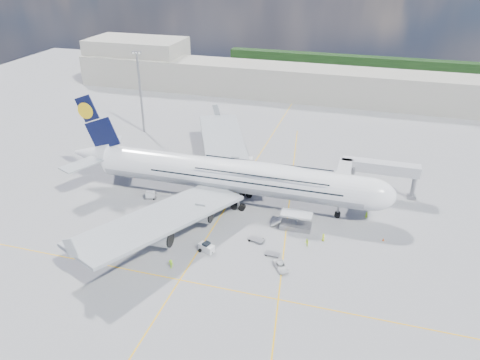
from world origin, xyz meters
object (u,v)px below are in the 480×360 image
(cone_wing_right_outer, at_px, (149,242))
(service_van, at_px, (281,266))
(catering_truck_outer, at_px, (219,138))
(crew_van, at_px, (323,237))
(cone_nose, at_px, (383,239))
(dolly_back, at_px, (150,195))
(cargo_loader, at_px, (295,223))
(airliner, at_px, (231,175))
(dolly_row_b, at_px, (119,234))
(jet_bridge, at_px, (366,171))
(crew_tug, at_px, (171,264))
(crew_nose, at_px, (366,215))
(dolly_nose_far, at_px, (272,254))
(catering_truck_inner, at_px, (240,160))
(crew_wing, at_px, (168,218))
(cone_wing_right_inner, at_px, (158,219))
(dolly_nose_near, at_px, (256,239))
(baggage_tug, at_px, (206,247))
(light_mast, at_px, (140,92))
(cone_wing_left_inner, at_px, (226,173))
(crew_loader, at_px, (307,243))
(cone_wing_left_outer, at_px, (244,147))
(dolly_row_a, at_px, (149,217))
(dolly_row_c, at_px, (149,226))

(cone_wing_right_outer, bearing_deg, service_van, -0.99)
(catering_truck_outer, height_order, crew_van, catering_truck_outer)
(cone_nose, height_order, cone_wing_right_outer, cone_nose)
(dolly_back, distance_m, catering_truck_outer, 36.98)
(cargo_loader, distance_m, dolly_back, 35.49)
(service_van, height_order, crew_van, crew_van)
(airliner, distance_m, dolly_row_b, 28.04)
(jet_bridge, distance_m, crew_tug, 50.66)
(crew_nose, bearing_deg, service_van, -130.65)
(service_van, bearing_deg, airliner, 94.61)
(dolly_nose_far, height_order, catering_truck_outer, catering_truck_outer)
(catering_truck_inner, relative_size, service_van, 1.53)
(airliner, height_order, dolly_back, airliner)
(crew_wing, bearing_deg, cone_wing_right_inner, 102.33)
(dolly_back, height_order, cone_wing_right_outer, dolly_back)
(dolly_nose_near, relative_size, baggage_tug, 1.02)
(cone_wing_right_inner, bearing_deg, light_mast, 119.94)
(cargo_loader, relative_size, crew_van, 5.11)
(light_mast, height_order, service_van, light_mast)
(catering_truck_outer, bearing_deg, light_mast, 176.27)
(crew_wing, relative_size, cone_wing_left_inner, 2.46)
(dolly_back, xyz_separation_m, crew_loader, (38.85, -9.05, -0.05))
(catering_truck_outer, xyz_separation_m, crew_tug, (10.78, -59.82, -0.77))
(crew_nose, xyz_separation_m, cone_wing_right_outer, (-41.80, -22.16, -0.63))
(baggage_tug, xyz_separation_m, crew_van, (21.59, 10.16, -0.05))
(cargo_loader, xyz_separation_m, cone_nose, (18.20, 0.49, -0.98))
(cone_wing_left_outer, bearing_deg, dolly_row_a, -101.03)
(dolly_row_c, relative_size, baggage_tug, 0.99)
(dolly_nose_near, xyz_separation_m, cone_wing_right_inner, (-22.68, 1.52, -0.12))
(crew_wing, bearing_deg, crew_loader, -87.68)
(light_mast, height_order, crew_tug, light_mast)
(dolly_row_b, distance_m, baggage_tug, 18.75)
(cone_wing_right_outer, bearing_deg, catering_truck_outer, 93.30)
(catering_truck_outer, distance_m, service_van, 62.21)
(cargo_loader, height_order, crew_tug, cargo_loader)
(cone_wing_right_inner, bearing_deg, cone_wing_left_outer, 81.05)
(jet_bridge, xyz_separation_m, cone_wing_left_inner, (-35.08, 2.31, -6.55))
(cargo_loader, distance_m, crew_wing, 27.62)
(jet_bridge, height_order, light_mast, light_mast)
(service_van, bearing_deg, cone_wing_right_outer, 146.10)
(dolly_nose_near, distance_m, crew_loader, 10.27)
(catering_truck_inner, height_order, crew_loader, catering_truck_inner)
(dolly_row_b, relative_size, dolly_nose_near, 0.85)
(baggage_tug, xyz_separation_m, catering_truck_inner, (-4.81, 39.85, 0.89))
(light_mast, relative_size, dolly_nose_far, 8.46)
(dolly_row_a, distance_m, cone_wing_right_outer, 8.73)
(dolly_nose_near, bearing_deg, airliner, 140.22)
(dolly_row_c, bearing_deg, crew_wing, 74.55)
(cone_nose, bearing_deg, airliner, 169.22)
(crew_tug, bearing_deg, cargo_loader, 55.76)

